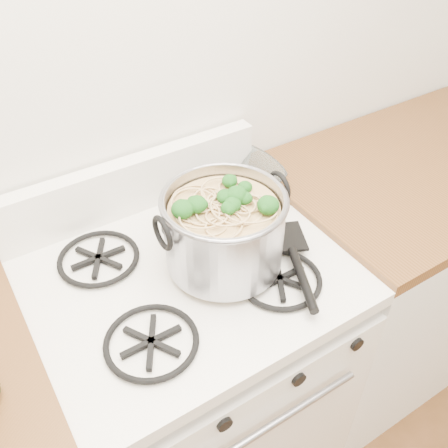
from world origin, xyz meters
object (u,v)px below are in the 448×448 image
stock_pot (224,230)px  glass_bowl (235,183)px  gas_range (195,378)px  spatula (287,235)px

stock_pot → glass_bowl: (0.19, 0.24, -0.08)m
gas_range → spatula: size_ratio=2.98×
spatula → glass_bowl: 0.26m
gas_range → spatula: (0.26, -0.05, 0.50)m
gas_range → glass_bowl: size_ratio=8.99×
spatula → gas_range: bearing=-166.5°
stock_pot → spatula: size_ratio=1.04×
gas_range → stock_pot: size_ratio=2.86×
spatula → glass_bowl: bearing=111.1°
stock_pot → glass_bowl: stock_pot is taller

